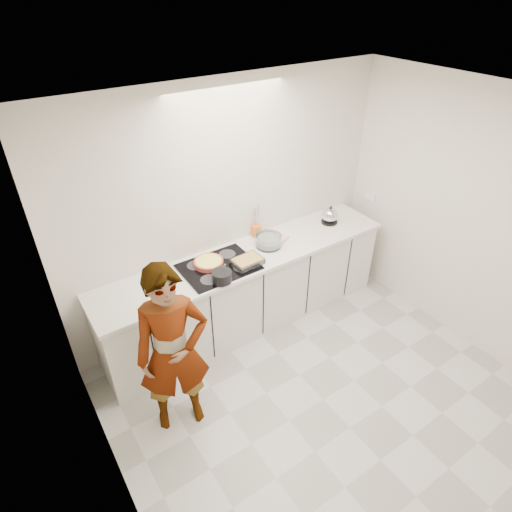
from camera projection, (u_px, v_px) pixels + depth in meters
floor at (323, 400)px, 3.99m from camera, size 3.60×3.20×0.00m
ceiling at (361, 119)px, 2.54m from camera, size 3.60×3.20×0.00m
wall_back at (230, 209)px, 4.36m from camera, size 3.60×0.00×2.60m
wall_left at (103, 401)px, 2.43m from camera, size 0.00×3.20×2.60m
wall_right at (475, 225)px, 4.11m from camera, size 0.02×3.20×2.60m
base_cabinets at (248, 292)px, 4.63m from camera, size 3.20×0.58×0.87m
countertop at (248, 257)px, 4.37m from camera, size 3.24×0.64×0.04m
hob at (219, 267)px, 4.18m from camera, size 0.72×0.54×0.01m
tart_dish at (209, 262)px, 4.19m from camera, size 0.38×0.38×0.05m
saucepan at (222, 276)px, 3.95m from camera, size 0.25×0.25×0.18m
baking_dish at (247, 261)px, 4.20m from camera, size 0.30×0.23×0.06m
mixing_bowl at (269, 241)px, 4.48m from camera, size 0.36×0.36×0.13m
tea_towel at (277, 240)px, 4.57m from camera, size 0.29×0.26×0.04m
kettle at (330, 216)px, 4.87m from camera, size 0.20×0.20×0.21m
utensil_crock at (256, 231)px, 4.64m from camera, size 0.14×0.14×0.13m
cook at (173, 352)px, 3.40m from camera, size 0.67×0.53×1.62m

